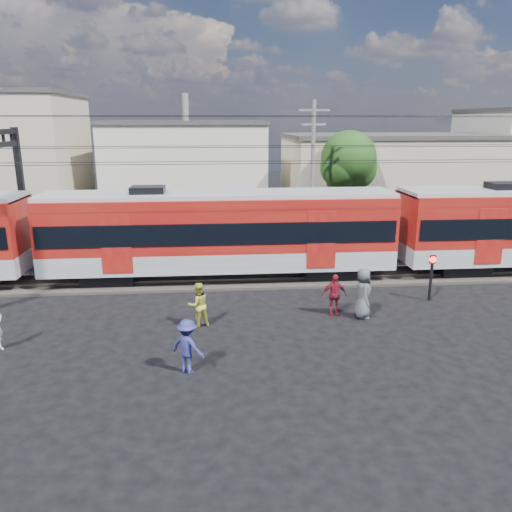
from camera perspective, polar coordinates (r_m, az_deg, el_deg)
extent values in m
plane|color=black|center=(16.44, -4.74, -11.33)|extent=(120.00, 120.00, 0.00)
cube|color=#2D2823|center=(23.84, -4.85, -2.57)|extent=(70.00, 3.40, 0.12)
cube|color=#59544C|center=(23.09, -4.85, -2.85)|extent=(70.00, 0.12, 0.12)
cube|color=#59544C|center=(24.52, -4.86, -1.77)|extent=(70.00, 0.12, 0.12)
cube|color=black|center=(24.25, -16.25, -2.12)|extent=(2.40, 2.20, 0.70)
cube|color=black|center=(24.36, 8.08, -1.57)|extent=(2.40, 2.20, 0.70)
cube|color=gray|center=(23.53, -4.09, -0.02)|extent=(16.00, 3.00, 0.90)
cube|color=maroon|center=(23.15, -4.17, 3.92)|extent=(16.00, 3.00, 2.40)
cube|color=black|center=(23.20, -4.15, 3.31)|extent=(15.68, 3.08, 0.95)
cube|color=gray|center=(22.94, -4.23, 6.98)|extent=(16.00, 2.60, 0.25)
cube|color=black|center=(26.58, 22.01, -1.12)|extent=(2.40, 2.20, 0.70)
cube|color=black|center=(29.26, -25.14, 6.29)|extent=(0.30, 0.30, 7.00)
cylinder|color=black|center=(22.08, -5.16, 10.42)|extent=(70.00, 0.03, 0.03)
cylinder|color=black|center=(23.47, -5.16, 10.71)|extent=(70.00, 0.03, 0.03)
cylinder|color=black|center=(22.03, -5.21, 12.24)|extent=(70.00, 0.03, 0.03)
cylinder|color=black|center=(23.43, -5.20, 12.42)|extent=(70.00, 0.03, 0.03)
cylinder|color=black|center=(19.20, -5.32, 15.67)|extent=(70.00, 0.03, 0.03)
cylinder|color=black|center=(26.20, -5.25, 15.56)|extent=(70.00, 0.03, 0.03)
cube|color=beige|center=(41.93, -7.82, 9.89)|extent=(12.00, 12.00, 7.00)
cube|color=#3F3D3A|center=(41.75, -8.01, 14.88)|extent=(12.24, 12.24, 0.30)
cube|color=#BEB191|center=(41.36, 15.00, 8.74)|extent=(16.00, 10.00, 6.00)
cube|color=#3F3D3A|center=(41.14, 15.30, 13.10)|extent=(16.32, 10.20, 0.30)
cylinder|color=slate|center=(30.44, 6.44, 9.35)|extent=(0.24, 0.24, 8.50)
cube|color=slate|center=(30.29, 6.66, 16.23)|extent=(1.80, 0.12, 0.12)
cube|color=slate|center=(30.29, 6.61, 14.72)|extent=(1.40, 0.12, 0.12)
cylinder|color=#382619|center=(34.32, 10.30, 6.01)|extent=(0.36, 0.36, 3.92)
sphere|color=#1C4012|center=(33.98, 10.54, 10.91)|extent=(3.64, 3.64, 3.64)
sphere|color=#1C4012|center=(34.49, 11.33, 9.76)|extent=(2.80, 2.80, 2.80)
imported|color=gold|center=(18.39, -6.63, -5.55)|extent=(1.00, 0.91, 1.68)
imported|color=navy|center=(15.21, -7.83, -10.19)|extent=(1.26, 1.12, 1.69)
imported|color=maroon|center=(19.55, 8.92, -4.40)|extent=(0.98, 0.45, 1.65)
imported|color=#49494E|center=(19.43, 12.13, -4.20)|extent=(0.71, 1.02, 1.96)
cylinder|color=black|center=(22.07, 19.35, -2.55)|extent=(0.12, 0.12, 1.84)
sphere|color=#FF140C|center=(21.83, 19.55, -0.37)|extent=(0.29, 0.29, 0.29)
cube|color=black|center=(21.83, 19.55, -0.37)|extent=(0.26, 0.06, 0.36)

